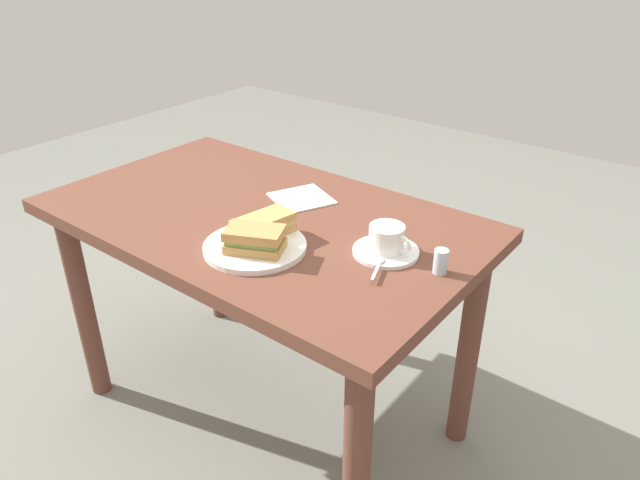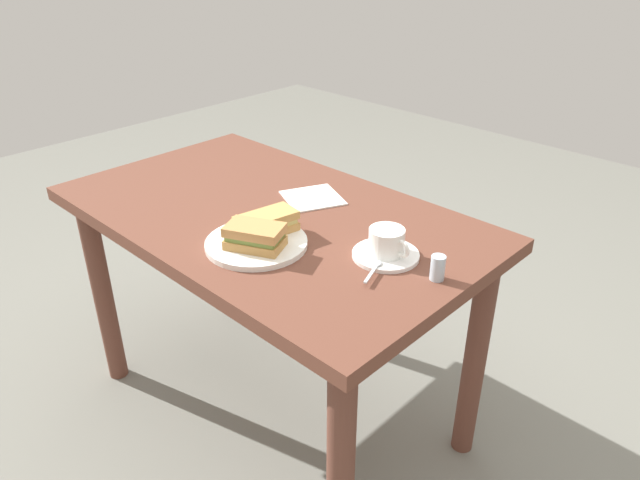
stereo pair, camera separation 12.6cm
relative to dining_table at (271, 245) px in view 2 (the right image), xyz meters
The scene contains 10 objects.
ground_plane 0.60m from the dining_table, ahead, with size 6.00×6.00×0.00m, color slate.
dining_table is the anchor object (origin of this frame).
sandwich_plate 0.22m from the dining_table, 129.40° to the left, with size 0.24×0.24×0.01m, color white.
sandwich_front 0.27m from the dining_table, 130.29° to the left, with size 0.15×0.13×0.06m.
sandwich_back 0.21m from the dining_table, 136.59° to the left, with size 0.10×0.16×0.05m.
coffee_saucer 0.39m from the dining_table, behind, with size 0.16×0.16×0.01m, color white.
coffee_cup 0.41m from the dining_table, behind, with size 0.11×0.08×0.06m.
spoon 0.42m from the dining_table, behind, with size 0.05×0.10×0.01m.
napkin 0.18m from the dining_table, 100.94° to the right, with size 0.15×0.15×0.00m, color white.
salt_shaker 0.53m from the dining_table, behind, with size 0.03×0.03×0.06m, color silver.
Camera 2 is at (-1.09, 0.94, 1.39)m, focal length 33.43 mm.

